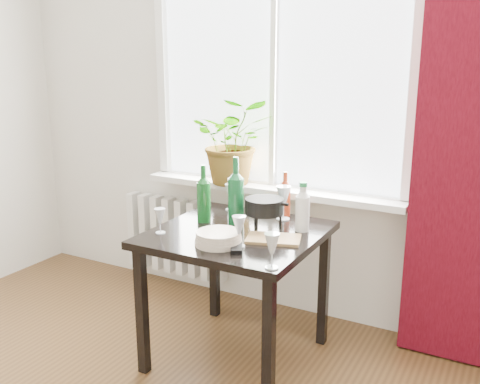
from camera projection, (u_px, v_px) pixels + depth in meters
The scene contains 19 objects.
window at pixel (276, 62), 3.22m from camera, with size 1.72×0.08×1.62m.
windowsill at pixel (269, 189), 3.36m from camera, with size 1.72×0.20×0.04m.
curtain at pixel (468, 126), 2.70m from camera, with size 0.50×0.12×2.56m.
radiator at pixel (176, 236), 3.84m from camera, with size 0.80×0.10×0.55m.
table at pixel (237, 247), 2.84m from camera, with size 0.85×0.85×0.74m.
potted_plant at pixel (234, 141), 3.35m from camera, with size 0.49×0.42×0.54m, color #32741F.
wine_bottle_left at pixel (204, 193), 2.95m from camera, with size 0.08×0.08×0.33m, color #0D4817, non-canonical shape.
wine_bottle_right at pixel (236, 190), 2.91m from camera, with size 0.09×0.09×0.38m, color #0E4921, non-canonical shape.
bottle_amber at pixel (285, 194), 3.06m from camera, with size 0.06×0.06×0.26m, color maroon, non-canonical shape.
cleaning_bottle at pixel (303, 207), 2.79m from camera, with size 0.07×0.07×0.26m, color silver, non-canonical shape.
wineglass_front_right at pixel (239, 231), 2.57m from camera, with size 0.07×0.07×0.16m, color silver, non-canonical shape.
wineglass_far_right at pixel (272, 250), 2.31m from camera, with size 0.07×0.07×0.16m, color silver, non-canonical shape.
wineglass_back_center at pixel (283, 202), 3.00m from camera, with size 0.08×0.08×0.20m, color silver, non-canonical shape.
wineglass_back_left at pixel (231, 197), 3.18m from camera, with size 0.07×0.07×0.16m, color silver, non-canonical shape.
wineglass_front_left at pixel (160, 221), 2.77m from camera, with size 0.06×0.06×0.14m, color silver, non-canonical shape.
plate_stack at pixel (218, 238), 2.62m from camera, with size 0.24×0.24×0.06m, color beige.
fondue_pot at pixel (264, 213), 2.86m from camera, with size 0.24×0.21×0.16m, color black, non-canonical shape.
tv_remote at pixel (236, 246), 2.58m from camera, with size 0.06×0.19×0.02m, color black.
cutting_board at pixel (273, 239), 2.68m from camera, with size 0.27×0.17×0.01m, color olive.
Camera 1 is at (1.39, -0.80, 1.64)m, focal length 40.00 mm.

